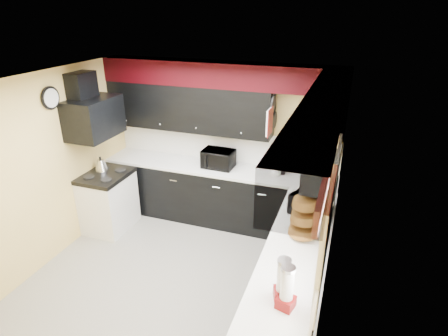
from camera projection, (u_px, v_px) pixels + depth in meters
name	position (u px, v px, depth m)	size (l,w,h in m)	color
ground	(177.00, 277.00, 4.83)	(3.60, 3.60, 0.00)	gray
wall_back	(223.00, 142.00, 5.89)	(3.60, 0.06, 2.50)	#E0C666
wall_right	(331.00, 218.00, 3.79)	(0.06, 3.60, 2.50)	#E0C666
wall_left	(47.00, 170.00, 4.88)	(0.06, 3.60, 2.50)	#E0C666
ceiling	(165.00, 83.00, 3.83)	(3.60, 3.60, 0.06)	white
cab_back	(217.00, 195.00, 5.95)	(3.60, 0.60, 0.90)	black
cab_right	(291.00, 293.00, 3.94)	(0.60, 3.00, 0.90)	black
counter_back	(217.00, 168.00, 5.76)	(3.62, 0.64, 0.04)	white
counter_right	(294.00, 256.00, 3.75)	(0.64, 3.02, 0.04)	white
splash_back	(223.00, 146.00, 5.90)	(3.60, 0.02, 0.50)	white
splash_right	(330.00, 223.00, 3.81)	(0.02, 3.60, 0.50)	white
upper_back	(188.00, 108.00, 5.67)	(2.60, 0.35, 0.70)	black
upper_right	(328.00, 137.00, 4.40)	(0.35, 1.80, 0.70)	black
soffit_back	(219.00, 74.00, 5.30)	(3.60, 0.36, 0.35)	black
soffit_right	(323.00, 118.00, 3.25)	(0.36, 3.24, 0.35)	black
stove	(109.00, 203.00, 5.76)	(0.60, 0.75, 0.86)	white
cooktop	(105.00, 176.00, 5.58)	(0.62, 0.77, 0.06)	black
hood	(94.00, 118.00, 5.24)	(0.50, 0.78, 0.55)	black
hood_duct	(82.00, 87.00, 5.11)	(0.24, 0.40, 0.40)	black
window	(324.00, 242.00, 2.89)	(0.03, 0.86, 0.96)	white
valance	(323.00, 195.00, 2.75)	(0.04, 0.88, 0.20)	red
pan_top	(273.00, 103.00, 5.12)	(0.03, 0.22, 0.40)	black
pan_mid	(270.00, 123.00, 5.11)	(0.03, 0.28, 0.46)	black
pan_low	(274.00, 120.00, 5.35)	(0.03, 0.24, 0.42)	black
cut_board	(269.00, 122.00, 4.98)	(0.03, 0.26, 0.35)	white
baskets	(304.00, 217.00, 3.94)	(0.27, 0.27, 0.50)	brown
clock	(50.00, 98.00, 4.72)	(0.03, 0.30, 0.30)	black
deco_plate	(338.00, 134.00, 3.09)	(0.03, 0.24, 0.24)	white
toaster_oven	(218.00, 159.00, 5.70)	(0.47, 0.39, 0.27)	black
microwave	(310.00, 202.00, 4.47)	(0.47, 0.32, 0.26)	black
utensil_crock	(276.00, 170.00, 5.45)	(0.14, 0.14, 0.15)	white
knife_block	(281.00, 167.00, 5.47)	(0.10, 0.14, 0.23)	black
kettle	(101.00, 165.00, 5.66)	(0.19, 0.19, 0.17)	#ADADB2
dispenser_a	(287.00, 289.00, 3.02)	(0.14, 0.14, 0.38)	#750D00
dispenser_b	(283.00, 281.00, 3.10)	(0.14, 0.14, 0.38)	maroon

